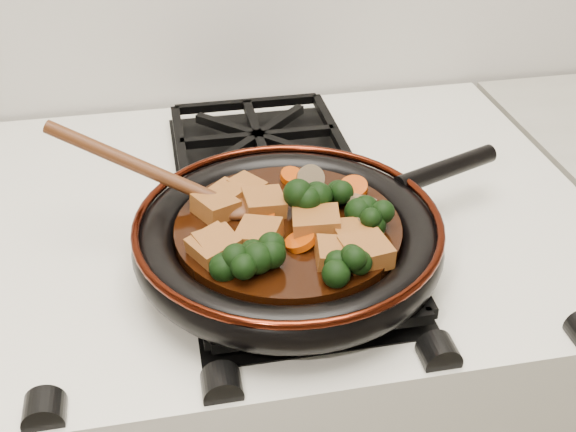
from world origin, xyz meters
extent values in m
cylinder|color=black|center=(-0.01, 1.57, 0.93)|extent=(0.29, 0.29, 0.01)
torus|color=black|center=(-0.01, 1.57, 0.94)|extent=(0.32, 0.32, 0.04)
torus|color=#411309|center=(-0.01, 1.57, 0.96)|extent=(0.32, 0.32, 0.01)
cylinder|color=black|center=(0.19, 1.64, 0.96)|extent=(0.14, 0.07, 0.02)
cylinder|color=black|center=(-0.01, 1.57, 0.95)|extent=(0.23, 0.23, 0.02)
cube|color=brown|center=(-0.08, 1.60, 0.97)|extent=(0.05, 0.06, 0.03)
cube|color=brown|center=(-0.09, 1.53, 0.97)|extent=(0.06, 0.06, 0.03)
cube|color=brown|center=(-0.04, 1.63, 0.97)|extent=(0.05, 0.05, 0.02)
cube|color=brown|center=(0.02, 1.55, 0.97)|extent=(0.06, 0.05, 0.03)
cube|color=brown|center=(0.05, 1.53, 0.97)|extent=(0.04, 0.04, 0.02)
cube|color=brown|center=(0.02, 1.50, 0.97)|extent=(0.04, 0.04, 0.03)
cube|color=brown|center=(0.05, 1.49, 0.97)|extent=(0.05, 0.05, 0.02)
cube|color=brown|center=(-0.09, 1.53, 0.97)|extent=(0.05, 0.05, 0.03)
cube|color=brown|center=(-0.05, 1.54, 0.97)|extent=(0.06, 0.06, 0.03)
cube|color=brown|center=(-0.03, 1.60, 0.97)|extent=(0.04, 0.04, 0.03)
cube|color=brown|center=(-0.07, 1.62, 0.97)|extent=(0.05, 0.05, 0.03)
cylinder|color=#B43B05|center=(-0.01, 1.53, 0.96)|extent=(0.03, 0.03, 0.02)
cylinder|color=#B43B05|center=(-0.04, 1.58, 0.96)|extent=(0.03, 0.03, 0.02)
cylinder|color=#B43B05|center=(-0.03, 1.61, 0.96)|extent=(0.03, 0.03, 0.02)
cylinder|color=#B43B05|center=(0.07, 1.62, 0.96)|extent=(0.03, 0.03, 0.02)
cylinder|color=#B43B05|center=(0.01, 1.65, 0.96)|extent=(0.03, 0.03, 0.02)
cylinder|color=brown|center=(0.07, 1.56, 0.97)|extent=(0.04, 0.04, 0.03)
cylinder|color=brown|center=(0.03, 1.64, 0.97)|extent=(0.03, 0.03, 0.03)
cylinder|color=brown|center=(0.07, 1.54, 0.97)|extent=(0.04, 0.04, 0.02)
cylinder|color=brown|center=(0.05, 1.51, 0.97)|extent=(0.04, 0.04, 0.02)
cylinder|color=brown|center=(0.07, 1.59, 0.97)|extent=(0.05, 0.05, 0.02)
ellipsoid|color=#4E2710|center=(-0.06, 1.60, 0.96)|extent=(0.07, 0.06, 0.02)
cylinder|color=#4E2710|center=(-0.15, 1.64, 1.00)|extent=(0.02, 0.02, 0.22)
camera|label=1|loc=(-0.13, 0.97, 1.38)|focal=45.00mm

